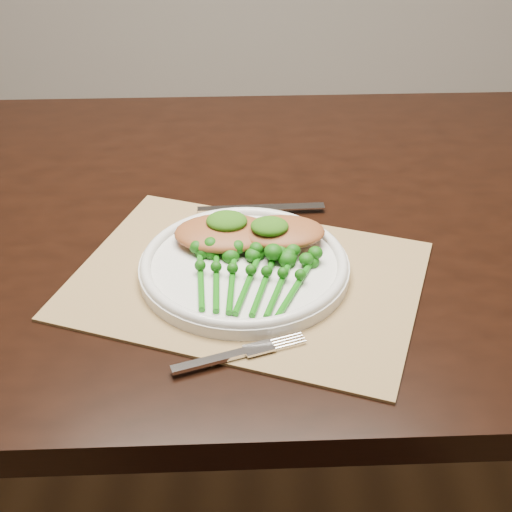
{
  "coord_description": "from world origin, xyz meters",
  "views": [
    {
      "loc": [
        0.1,
        -0.97,
        1.29
      ],
      "look_at": [
        0.09,
        -0.22,
        0.78
      ],
      "focal_mm": 50.0,
      "sensor_mm": 36.0,
      "label": 1
    }
  ],
  "objects_px": {
    "dining_table": "(239,389)",
    "placemat": "(247,279)",
    "dinner_plate": "(244,265)",
    "broccolini_bundle": "(248,284)",
    "chicken_fillet_left": "(224,233)"
  },
  "relations": [
    {
      "from": "dinner_plate",
      "to": "broccolini_bundle",
      "type": "height_order",
      "value": "broccolini_bundle"
    },
    {
      "from": "dining_table",
      "to": "placemat",
      "type": "relative_size",
      "value": 3.84
    },
    {
      "from": "chicken_fillet_left",
      "to": "dinner_plate",
      "type": "bearing_deg",
      "value": -61.84
    },
    {
      "from": "dinner_plate",
      "to": "broccolini_bundle",
      "type": "bearing_deg",
      "value": -83.85
    },
    {
      "from": "dinner_plate",
      "to": "placemat",
      "type": "bearing_deg",
      "value": -73.02
    },
    {
      "from": "placemat",
      "to": "broccolini_bundle",
      "type": "xyz_separation_m",
      "value": [
        0.0,
        -0.04,
        0.02
      ]
    },
    {
      "from": "broccolini_bundle",
      "to": "dining_table",
      "type": "bearing_deg",
      "value": 104.08
    },
    {
      "from": "dining_table",
      "to": "dinner_plate",
      "type": "bearing_deg",
      "value": -87.58
    },
    {
      "from": "placemat",
      "to": "dining_table",
      "type": "bearing_deg",
      "value": 113.94
    },
    {
      "from": "placemat",
      "to": "dinner_plate",
      "type": "bearing_deg",
      "value": 124.51
    },
    {
      "from": "dinner_plate",
      "to": "broccolini_bundle",
      "type": "xyz_separation_m",
      "value": [
        0.01,
        -0.05,
        0.01
      ]
    },
    {
      "from": "placemat",
      "to": "dinner_plate",
      "type": "relative_size",
      "value": 1.6
    },
    {
      "from": "dining_table",
      "to": "placemat",
      "type": "xyz_separation_m",
      "value": [
        0.02,
        -0.18,
        0.37
      ]
    },
    {
      "from": "chicken_fillet_left",
      "to": "broccolini_bundle",
      "type": "bearing_deg",
      "value": -72.82
    },
    {
      "from": "dining_table",
      "to": "chicken_fillet_left",
      "type": "relative_size",
      "value": 12.41
    }
  ]
}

